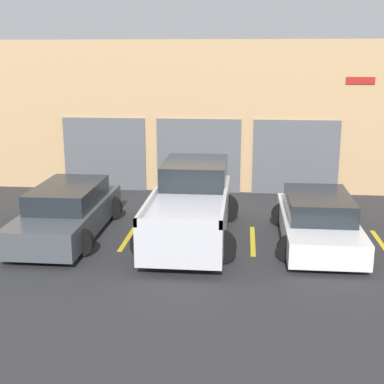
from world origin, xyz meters
The scene contains 9 objects.
ground_plane centered at (0.00, 0.00, 0.00)m, with size 28.00×28.00×0.00m, color #2D2D30.
shophouse_building centered at (-0.01, 3.29, 2.47)m, with size 17.95×0.68×5.02m.
pickup_truck centered at (0.00, -1.60, 0.82)m, with size 2.40×5.07×1.74m.
sedan_white centered at (3.17, -1.85, 0.57)m, with size 2.14×4.27×1.22m.
sedan_side centered at (-3.17, -1.86, 0.62)m, with size 2.16×4.66×1.31m.
parking_stripe_far_left centered at (-4.76, -1.89, 0.00)m, with size 0.12×2.20×0.01m, color gold.
parking_stripe_left centered at (-1.59, -1.89, 0.00)m, with size 0.12×2.20×0.01m, color gold.
parking_stripe_centre centered at (1.59, -1.89, 0.00)m, with size 0.12×2.20×0.01m, color gold.
parking_stripe_right centered at (4.76, -1.89, 0.00)m, with size 0.12×2.20×0.01m, color gold.
Camera 1 is at (1.30, -14.69, 4.54)m, focal length 50.00 mm.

